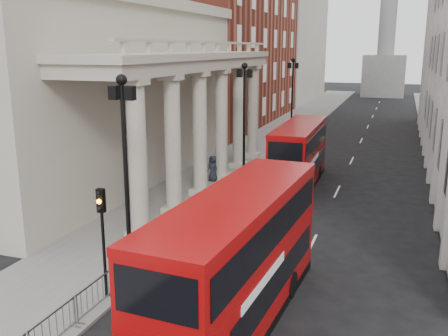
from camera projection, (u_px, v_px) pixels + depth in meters
The scene contains 18 objects.
ground at pixel (88, 328), 17.19m from camera, with size 260.00×260.00×0.00m, color black.
sidewalk_west at pixel (251, 153), 45.64m from camera, with size 6.00×140.00×0.12m, color slate.
sidewalk_east at pixel (447, 167), 40.29m from camera, with size 3.00×140.00×0.12m, color slate.
kerb at pixel (283, 155), 44.68m from camera, with size 0.20×140.00×0.14m, color slate.
portico_building at pixel (104, 97), 35.68m from camera, with size 9.00×28.00×12.00m, color #A29A88.
brick_building at pixel (235, 35), 61.99m from camera, with size 9.00×32.00×22.00m, color maroon.
west_building_far at pixel (290, 44), 91.55m from camera, with size 9.00×30.00×20.00m, color #A29A88.
monument_column at pixel (388, 13), 95.79m from camera, with size 8.00×8.00×54.20m.
lamp_post_south at pixel (125, 164), 19.90m from camera, with size 1.05×0.44×8.32m.
lamp_post_mid at pixel (244, 114), 34.56m from camera, with size 1.05×0.44×8.32m.
lamp_post_north at pixel (292, 95), 49.22m from camera, with size 1.05×0.44×8.32m.
traffic_light at pixel (102, 223), 18.44m from camera, with size 0.28×0.33×4.30m.
crowd_barriers at pixel (113, 281), 19.19m from camera, with size 0.50×18.75×1.10m.
bus_near at pixel (238, 258), 16.97m from camera, with size 3.28×11.06×4.71m.
bus_far at pixel (299, 154), 34.55m from camera, with size 2.62×10.07×4.33m.
pedestrian_a at pixel (171, 178), 33.10m from camera, with size 0.63×0.41×1.73m, color black.
pedestrian_b at pixel (141, 187), 30.73m from camera, with size 0.90×0.70×1.86m, color black.
pedestrian_c at pixel (213, 168), 35.54m from camera, with size 0.91×0.59×1.85m, color black.
Camera 1 is at (9.58, -12.95, 9.42)m, focal length 40.00 mm.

